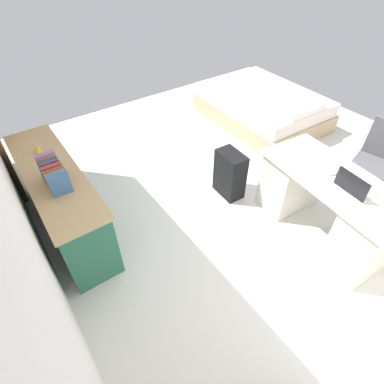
{
  "coord_description": "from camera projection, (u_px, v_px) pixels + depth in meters",
  "views": [
    {
      "loc": [
        -2.06,
        2.25,
        2.53
      ],
      "look_at": [
        -0.33,
        1.0,
        0.6
      ],
      "focal_mm": 28.54,
      "sensor_mm": 36.0,
      "label": 1
    }
  ],
  "objects": [
    {
      "name": "laptop",
      "position": [
        354.0,
        187.0,
        2.67
      ],
      "size": [
        0.33,
        0.25,
        0.21
      ],
      "color": "silver",
      "rests_on": "desk"
    },
    {
      "name": "bed",
      "position": [
        263.0,
        107.0,
        4.94
      ],
      "size": [
        1.95,
        1.47,
        0.58
      ],
      "color": "tan",
      "rests_on": "ground_plane"
    },
    {
      "name": "book_row",
      "position": [
        54.0,
        175.0,
        2.65
      ],
      "size": [
        0.35,
        0.17,
        0.24
      ],
      "color": "#3A6597",
      "rests_on": "credenza"
    },
    {
      "name": "suitcase_black",
      "position": [
        230.0,
        174.0,
        3.57
      ],
      "size": [
        0.37,
        0.24,
        0.57
      ],
      "primitive_type": "cube",
      "rotation": [
        0.0,
        0.0,
        -0.06
      ],
      "color": "black",
      "rests_on": "ground_plane"
    },
    {
      "name": "computer_mouse",
      "position": [
        333.0,
        173.0,
        2.87
      ],
      "size": [
        0.07,
        0.11,
        0.03
      ],
      "primitive_type": "ellipsoid",
      "rotation": [
        0.0,
        0.0,
        -0.11
      ],
      "color": "white",
      "rests_on": "desk"
    },
    {
      "name": "office_chair",
      "position": [
        375.0,
        168.0,
        3.45
      ],
      "size": [
        0.56,
        0.56,
        0.94
      ],
      "color": "black",
      "rests_on": "ground_plane"
    },
    {
      "name": "credenza",
      "position": [
        62.0,
        200.0,
        3.12
      ],
      "size": [
        1.8,
        0.48,
        0.76
      ],
      "color": "#28664C",
      "rests_on": "ground_plane"
    },
    {
      "name": "desk",
      "position": [
        326.0,
        205.0,
        3.07
      ],
      "size": [
        1.5,
        0.81,
        0.72
      ],
      "color": "silver",
      "rests_on": "ground_plane"
    },
    {
      "name": "figurine_small",
      "position": [
        37.0,
        148.0,
        3.05
      ],
      "size": [
        0.08,
        0.08,
        0.11
      ],
      "primitive_type": "cone",
      "color": "gold",
      "rests_on": "credenza"
    },
    {
      "name": "ground_plane",
      "position": [
        240.0,
        182.0,
        3.91
      ],
      "size": [
        5.79,
        5.79,
        0.0
      ],
      "primitive_type": "plane",
      "color": "silver"
    }
  ]
}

